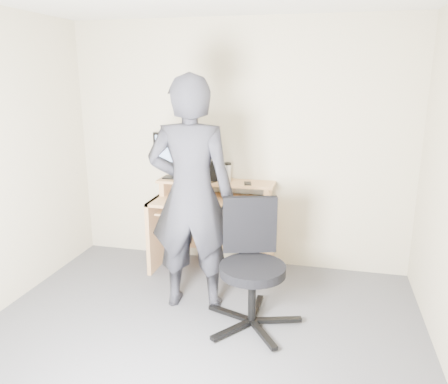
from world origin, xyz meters
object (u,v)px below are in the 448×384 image
at_px(monitor, 173,152).
at_px(person, 191,196).
at_px(office_chair, 251,259).
at_px(desk, 214,217).

relative_size(monitor, person, 0.24).
xyz_separation_m(office_chair, person, (-0.54, 0.16, 0.45)).
height_order(monitor, person, person).
relative_size(desk, office_chair, 1.21).
bearing_deg(desk, office_chair, -59.70).
bearing_deg(monitor, office_chair, -27.28).
distance_m(office_chair, person, 0.72).
bearing_deg(person, office_chair, 158.75).
bearing_deg(office_chair, monitor, 117.85).
height_order(office_chair, person, person).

